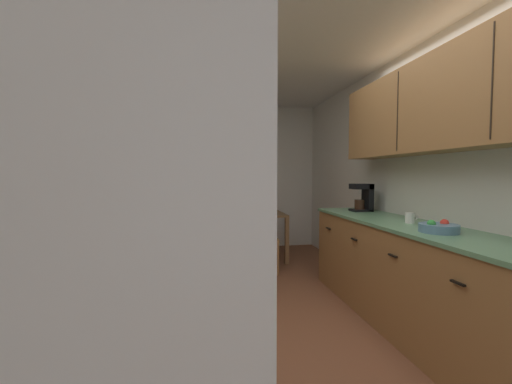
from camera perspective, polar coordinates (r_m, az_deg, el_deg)
ground_plane at (r=3.54m, az=3.48°, el=-18.77°), size 12.00×12.00×0.00m
wall_left at (r=3.26m, az=-20.25°, el=2.13°), size 0.10×9.00×2.55m
wall_right at (r=3.83m, az=23.64°, el=2.17°), size 0.10×9.00×2.55m
wall_back at (r=5.90m, az=-2.33°, el=2.64°), size 4.40×0.10×2.55m
ceiling_slab at (r=3.53m, az=3.63°, el=24.20°), size 4.40×9.00×0.08m
refrigerator at (r=1.11m, az=-20.50°, el=-19.88°), size 0.73×0.77×1.77m
stove_range at (r=1.92m, az=-17.37°, el=-23.25°), size 0.66×0.58×1.10m
microwave_over_range at (r=1.77m, az=-21.74°, el=13.73°), size 0.39×0.60×0.36m
counter_left at (r=3.10m, az=-14.25°, el=-13.27°), size 0.64×1.94×0.90m
upper_cabinets_left at (r=2.98m, az=-17.42°, el=12.39°), size 0.33×2.02×0.63m
counter_right at (r=2.97m, az=28.02°, el=-14.27°), size 0.64×3.20×0.90m
upper_cabinets_right at (r=2.94m, az=31.57°, el=13.61°), size 0.33×2.88×0.76m
dining_table at (r=5.07m, az=-0.79°, el=-4.87°), size 0.99×0.82×0.73m
dining_chair_near at (r=4.49m, az=0.91°, el=-7.42°), size 0.41×0.41×0.90m
dining_chair_far at (r=5.70m, az=-1.26°, el=-5.19°), size 0.44×0.44×0.90m
pendant_light at (r=5.07m, az=-0.81°, el=10.52°), size 0.26×0.26×0.63m
back_window at (r=5.83m, az=-2.24°, el=5.42°), size 0.85×0.05×1.09m
trash_bin at (r=4.39m, az=-8.86°, el=-10.30°), size 0.31×0.31×0.61m
storage_canister at (r=2.29m, az=-15.87°, el=-5.49°), size 0.12×0.12×0.16m
dish_towel at (r=2.02m, az=-6.09°, el=-20.76°), size 0.02×0.16×0.24m
coffee_maker at (r=3.90m, az=18.39°, el=-0.82°), size 0.22×0.18×0.31m
mug_by_coffeemaker at (r=3.09m, az=25.43°, el=-4.14°), size 0.11×0.08×0.09m
fruit_bowl at (r=2.71m, az=29.42°, el=-5.44°), size 0.27×0.27×0.09m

